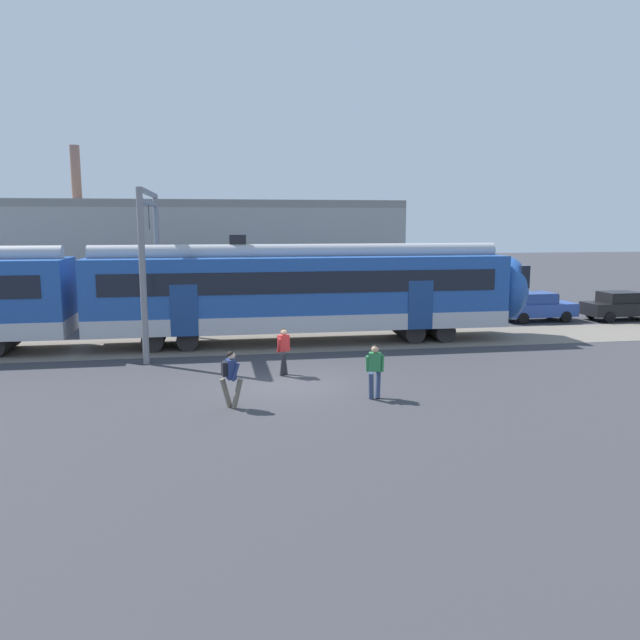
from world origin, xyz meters
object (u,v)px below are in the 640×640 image
(pedestrian_red, at_px, (284,348))
(pedestrian_green, at_px, (375,367))
(commuter_train, at_px, (97,296))
(parked_car_blue, at_px, (537,307))
(parked_car_black, at_px, (621,306))
(pedestrian_navy, at_px, (230,374))

(pedestrian_red, xyz_separation_m, pedestrian_green, (2.38, -3.33, 0.03))
(commuter_train, xyz_separation_m, parked_car_blue, (21.77, 3.79, -1.47))
(parked_car_black, bearing_deg, commuter_train, -172.74)
(commuter_train, height_order, pedestrian_green, commuter_train)
(commuter_train, distance_m, parked_car_black, 26.70)
(pedestrian_red, bearing_deg, pedestrian_green, -54.43)
(parked_car_blue, height_order, parked_car_black, same)
(commuter_train, bearing_deg, parked_car_blue, 9.88)
(pedestrian_navy, height_order, parked_car_black, pedestrian_navy)
(pedestrian_navy, relative_size, parked_car_black, 0.41)
(pedestrian_red, relative_size, pedestrian_green, 1.00)
(pedestrian_navy, bearing_deg, pedestrian_red, 61.75)
(commuter_train, height_order, pedestrian_red, commuter_train)
(pedestrian_navy, bearing_deg, pedestrian_green, 3.26)
(pedestrian_green, height_order, parked_car_blue, pedestrian_green)
(pedestrian_green, height_order, parked_car_black, pedestrian_green)
(pedestrian_navy, height_order, pedestrian_red, same)
(parked_car_black, bearing_deg, parked_car_blue, 174.85)
(commuter_train, relative_size, pedestrian_green, 22.83)
(pedestrian_red, relative_size, parked_car_black, 0.41)
(parked_car_blue, bearing_deg, commuter_train, -170.12)
(pedestrian_red, distance_m, parked_car_blue, 17.53)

